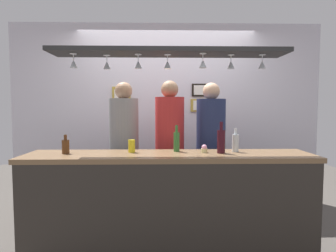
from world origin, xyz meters
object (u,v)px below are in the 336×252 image
object	(u,v)px
person_left_grey_shirt	(124,140)
drink_can	(132,146)
person_right_navy_shirt	(211,140)
bottle_wine_dark_red	(221,141)
bottle_beer_brown_stubby	(66,146)
picture_frame_upper_small	(200,90)
bottle_soda_clear	(235,142)
picture_frame_lower_pair	(201,105)
picture_frame_caricature	(121,99)
cupcake	(204,149)
person_middle_red_shirt	(170,139)
bottle_beer_green_import	(177,141)

from	to	relation	value
person_left_grey_shirt	drink_can	xyz separation A→B (m)	(0.15, -0.58, 0.01)
person_right_navy_shirt	bottle_wine_dark_red	xyz separation A→B (m)	(-0.01, -0.65, 0.07)
bottle_beer_brown_stubby	picture_frame_upper_small	size ratio (longest dim) A/B	0.82
bottle_soda_clear	picture_frame_lower_pair	xyz separation A→B (m)	(-0.16, 1.31, 0.37)
bottle_soda_clear	picture_frame_caricature	bearing A→B (deg)	134.62
person_left_grey_shirt	picture_frame_caricature	xyz separation A→B (m)	(-0.13, 0.73, 0.51)
bottle_beer_brown_stubby	picture_frame_upper_small	world-z (taller)	picture_frame_upper_small
drink_can	cupcake	distance (m)	0.70
person_middle_red_shirt	cupcake	bearing A→B (deg)	-62.81
drink_can	person_left_grey_shirt	bearing A→B (deg)	104.36
person_middle_red_shirt	drink_can	bearing A→B (deg)	-123.44
person_left_grey_shirt	bottle_soda_clear	distance (m)	1.30
person_left_grey_shirt	bottle_soda_clear	world-z (taller)	person_left_grey_shirt
picture_frame_upper_small	person_middle_red_shirt	bearing A→B (deg)	-121.40
bottle_beer_green_import	picture_frame_caricature	bearing A→B (deg)	119.47
bottle_soda_clear	drink_can	bearing A→B (deg)	-179.56
bottle_beer_green_import	picture_frame_upper_small	size ratio (longest dim) A/B	1.18
bottle_beer_green_import	drink_can	xyz separation A→B (m)	(-0.44, -0.05, -0.04)
bottle_soda_clear	person_right_navy_shirt	bearing A→B (deg)	103.76
bottle_beer_brown_stubby	bottle_wine_dark_red	bearing A→B (deg)	-0.20
bottle_wine_dark_red	picture_frame_lower_pair	xyz separation A→B (m)	(-0.00, 1.38, 0.34)
bottle_wine_dark_red	picture_frame_lower_pair	distance (m)	1.43
person_right_navy_shirt	picture_frame_upper_small	size ratio (longest dim) A/B	7.74
bottle_wine_dark_red	picture_frame_caricature	size ratio (longest dim) A/B	0.88
cupcake	picture_frame_upper_small	size ratio (longest dim) A/B	0.35
person_right_navy_shirt	bottle_beer_brown_stubby	xyz separation A→B (m)	(-1.49, -0.65, 0.02)
picture_frame_caricature	bottle_wine_dark_red	bearing A→B (deg)	-50.60
person_right_navy_shirt	picture_frame_caricature	size ratio (longest dim) A/B	5.01
bottle_beer_brown_stubby	cupcake	bearing A→B (deg)	1.31
drink_can	bottle_beer_brown_stubby	bearing A→B (deg)	-174.31
person_right_navy_shirt	person_middle_red_shirt	bearing A→B (deg)	-180.00
cupcake	picture_frame_lower_pair	world-z (taller)	picture_frame_lower_pair
cupcake	bottle_beer_brown_stubby	bearing A→B (deg)	-178.69
picture_frame_lower_pair	picture_frame_upper_small	xyz separation A→B (m)	(-0.02, 0.00, 0.22)
bottle_soda_clear	picture_frame_caricature	xyz separation A→B (m)	(-1.29, 1.31, 0.46)
bottle_wine_dark_red	picture_frame_caricature	bearing A→B (deg)	129.40
bottle_wine_dark_red	drink_can	world-z (taller)	bottle_wine_dark_red
person_middle_red_shirt	bottle_wine_dark_red	xyz separation A→B (m)	(0.47, -0.65, 0.05)
person_middle_red_shirt	picture_frame_lower_pair	size ratio (longest dim) A/B	5.76
bottle_beer_green_import	person_middle_red_shirt	bearing A→B (deg)	95.60
bottle_soda_clear	bottle_beer_brown_stubby	bearing A→B (deg)	-177.57
person_left_grey_shirt	person_right_navy_shirt	world-z (taller)	person_left_grey_shirt
person_right_navy_shirt	bottle_beer_brown_stubby	size ratio (longest dim) A/B	9.46
bottle_beer_green_import	picture_frame_upper_small	xyz separation A→B (m)	(0.40, 1.27, 0.58)
bottle_soda_clear	picture_frame_caricature	world-z (taller)	picture_frame_caricature
bottle_beer_brown_stubby	picture_frame_lower_pair	size ratio (longest dim) A/B	0.60
person_right_navy_shirt	picture_frame_lower_pair	distance (m)	0.84
person_right_navy_shirt	bottle_soda_clear	distance (m)	0.60
bottle_beer_brown_stubby	picture_frame_lower_pair	distance (m)	2.05
picture_frame_upper_small	person_left_grey_shirt	bearing A→B (deg)	-143.28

